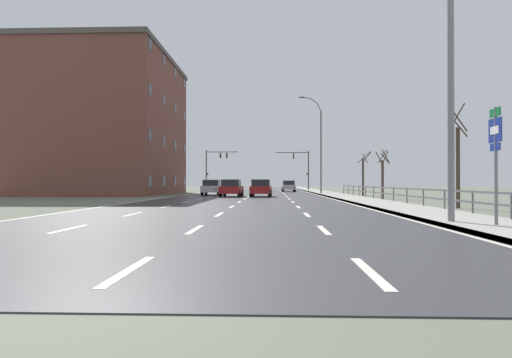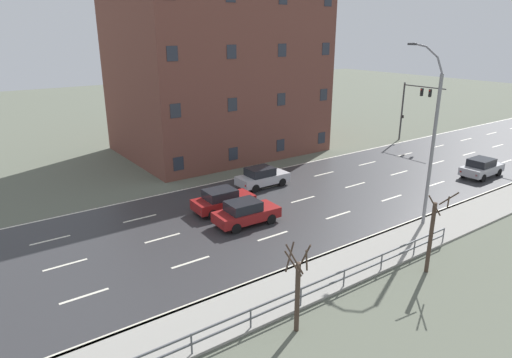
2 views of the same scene
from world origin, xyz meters
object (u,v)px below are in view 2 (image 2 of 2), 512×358
Objects in this scene: car_far_left at (482,167)px; brick_building at (217,73)px; car_distant at (223,200)px; street_lamp_midground at (431,141)px; car_near_left at (246,212)px; traffic_signal_left at (412,102)px; car_far_right at (262,177)px.

brick_building reaches higher than car_far_left.
car_far_left is 22.09m from car_distant.
car_distant is at bearing -134.76° from street_lamp_midground.
car_distant is (-2.66, -0.05, 0.00)m from car_near_left.
car_far_left and car_distant have the same top height.
car_distant is at bearing -106.82° from car_far_left.
car_far_right is (2.75, -21.75, -3.47)m from traffic_signal_left.
street_lamp_midground is 11.83m from car_near_left.
street_lamp_midground is 23.49m from brick_building.
car_distant is 0.23× the size of brick_building.
car_near_left is at bearing -73.58° from traffic_signal_left.
car_far_right is at bearing -15.35° from brick_building.
street_lamp_midground is 1.74× the size of traffic_signal_left.
car_near_left is at bearing 3.09° from car_distant.
car_far_right is (-2.48, 5.04, 0.00)m from car_distant.
car_far_left is at bearing 32.36° from brick_building.
car_distant and car_far_right have the same top height.
brick_building reaches higher than car_near_left.
car_near_left is at bearing -100.01° from car_far_left.
car_far_right is (-8.47, -16.22, 0.00)m from car_far_left.
car_distant is (-8.94, -9.01, -4.50)m from street_lamp_midground.
traffic_signal_left is at bearing 63.53° from brick_building.
car_near_left is 2.66m from car_distant.
brick_building reaches higher than car_distant.
traffic_signal_left is at bearing 97.27° from car_far_right.
brick_building reaches higher than traffic_signal_left.
street_lamp_midground is at bearing 19.25° from car_far_right.
car_near_left is 1.01× the size of car_far_right.
traffic_signal_left is 20.91m from brick_building.
car_far_left is 0.99× the size of car_near_left.
brick_building is (-20.42, -12.94, 6.81)m from car_far_left.
car_far_left is 1.01× the size of car_far_right.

